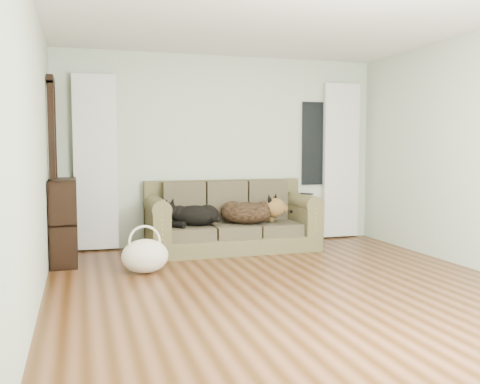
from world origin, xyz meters
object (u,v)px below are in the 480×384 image
object	(u,v)px
tote_bag	(145,258)
bookshelf	(64,221)
sofa	(232,216)
dog_shepherd	(249,213)
dog_black_lab	(192,215)

from	to	relation	value
tote_bag	bookshelf	distance (m)	1.18
sofa	dog_shepherd	distance (m)	0.23
sofa	bookshelf	world-z (taller)	bookshelf
sofa	bookshelf	xyz separation A→B (m)	(-2.09, -0.24, 0.05)
sofa	dog_black_lab	distance (m)	0.54
sofa	bookshelf	distance (m)	2.10
sofa	tote_bag	size ratio (longest dim) A/B	4.33
dog_black_lab	dog_shepherd	distance (m)	0.76
sofa	tote_bag	world-z (taller)	sofa
sofa	dog_black_lab	size ratio (longest dim) A/B	3.46
dog_shepherd	tote_bag	world-z (taller)	dog_shepherd
dog_shepherd	tote_bag	xyz separation A→B (m)	(-1.46, -0.92, -0.33)
sofa	tote_bag	xyz separation A→B (m)	(-1.25, -0.99, -0.29)
dog_black_lab	bookshelf	bearing A→B (deg)	-148.88
sofa	dog_black_lab	xyz separation A→B (m)	(-0.54, -0.04, 0.03)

